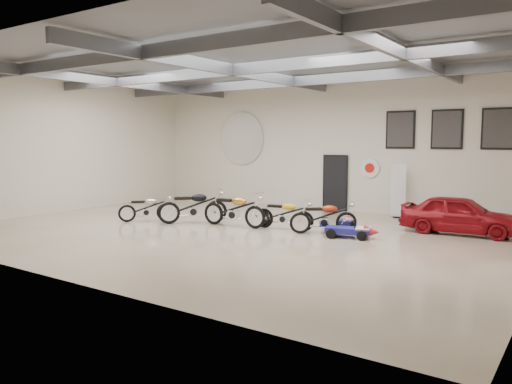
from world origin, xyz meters
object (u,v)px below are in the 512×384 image
Objects in this scene: motorcycle_yellow at (284,214)px; motorcycle_silver at (146,208)px; motorcycle_gold at (234,209)px; vintage_car at (460,215)px; go_kart at (353,228)px; banner_stand at (398,191)px; motorcycle_red at (323,216)px; motorcycle_black at (193,206)px.

motorcycle_silver is at bearing -172.11° from motorcycle_yellow.
motorcycle_gold is 0.67× the size of vintage_car.
motorcycle_yellow reaches higher than go_kart.
banner_stand is at bearing 49.20° from vintage_car.
motorcycle_silver is 0.92× the size of motorcycle_red.
motorcycle_black is 1.18× the size of motorcycle_yellow.
motorcycle_black reaches higher than motorcycle_gold.
go_kart is (2.29, -0.07, -0.22)m from motorcycle_yellow.
go_kart is at bearing -38.01° from motorcycle_silver.
motorcycle_gold is at bearing 153.38° from motorcycle_red.
motorcycle_yellow is at bearing -129.88° from banner_stand.
motorcycle_yellow is at bearing 11.46° from motorcycle_gold.
motorcycle_black is 4.47m from motorcycle_red.
motorcycle_gold is at bearing 111.45° from vintage_car.
motorcycle_black reaches higher than go_kart.
banner_stand is at bearing -5.44° from motorcycle_black.
go_kart is at bearing -9.60° from motorcycle_yellow.
motorcycle_silver is 0.95× the size of motorcycle_yellow.
motorcycle_silver is 0.54× the size of vintage_car.
motorcycle_silver is 7.03m from go_kart.
motorcycle_yellow is at bearing -32.38° from motorcycle_silver.
vintage_car is at bearing -26.78° from motorcycle_silver.
motorcycle_black is 5.44m from go_kart.
banner_stand is at bearing -8.50° from motorcycle_silver.
banner_stand is 8.77m from motorcycle_silver.
motorcycle_black is at bearing 172.14° from go_kart.
motorcycle_red is (5.92, 1.41, 0.04)m from motorcycle_silver.
vintage_car is (2.32, 2.38, 0.29)m from go_kart.
motorcycle_gold reaches higher than vintage_car.
motorcycle_silver is 4.81m from motorcycle_yellow.
vintage_car is (9.24, 3.62, 0.10)m from motorcycle_silver.
banner_stand reaches higher than motorcycle_red.
banner_stand reaches higher than vintage_car.
vintage_car is (4.62, 2.31, 0.07)m from motorcycle_yellow.
motorcycle_black is 1.15× the size of motorcycle_red.
motorcycle_black is at bearing -25.17° from motorcycle_silver.
banner_stand is 6.01m from motorcycle_gold.
banner_stand is 0.99× the size of motorcycle_yellow.
go_kart is (3.87, 0.38, -0.30)m from motorcycle_gold.
vintage_car is (6.20, 2.76, -0.01)m from motorcycle_gold.
vintage_car reaches higher than motorcycle_red.
motorcycle_silver is at bearing 156.03° from motorcycle_red.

